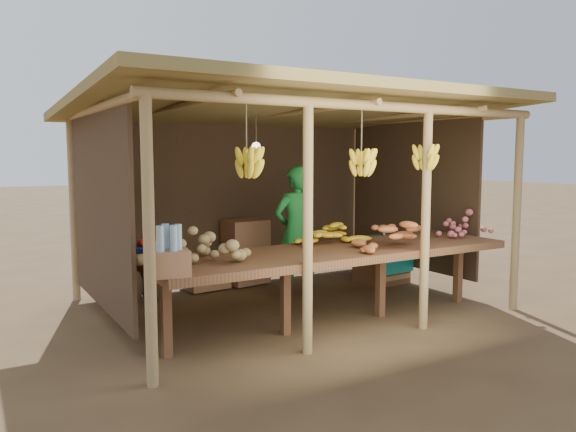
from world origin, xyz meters
TOP-DOWN VIEW (x-y plane):
  - ground at (0.00, 0.00)m, footprint 60.00×60.00m
  - stall_structure at (-0.04, -0.02)m, footprint 4.70×3.50m
  - counter at (0.00, -0.95)m, footprint 3.90×1.05m
  - potato_heap at (-1.52, -0.94)m, footprint 1.20×0.97m
  - sweet_potato_heap at (0.51, -1.22)m, footprint 0.89×0.55m
  - onion_heap at (1.90, -0.96)m, footprint 0.92×0.69m
  - banana_pile at (0.15, -0.57)m, footprint 0.68×0.42m
  - tomato_basin at (-1.83, -0.51)m, footprint 0.34×0.34m
  - bottle_box at (-1.90, -1.33)m, footprint 0.37×0.31m
  - vendor at (0.24, 0.20)m, footprint 0.60×0.41m
  - tarp_crate at (1.71, 0.33)m, footprint 0.73×0.64m
  - carton_stack at (-0.15, 1.20)m, footprint 1.17×0.48m
  - burlap_sacks at (-1.43, 1.08)m, footprint 0.77×0.41m

SIDE VIEW (x-z plane):
  - ground at x=0.00m, z-range 0.00..0.00m
  - burlap_sacks at x=-1.43m, z-range -0.04..0.51m
  - tarp_crate at x=1.71m, z-range -0.07..0.74m
  - carton_stack at x=-0.15m, z-range -0.05..0.81m
  - counter at x=0.00m, z-range 0.34..1.14m
  - vendor at x=0.24m, z-range 0.00..1.63m
  - tomato_basin at x=-1.83m, z-range 0.78..0.96m
  - bottle_box at x=-1.90m, z-range 0.75..1.16m
  - banana_pile at x=0.15m, z-range 0.80..1.15m
  - sweet_potato_heap at x=0.51m, z-range 0.80..1.15m
  - onion_heap at x=1.90m, z-range 0.80..1.16m
  - potato_heap at x=-1.52m, z-range 0.80..1.17m
  - stall_structure at x=-0.04m, z-range 0.71..3.14m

